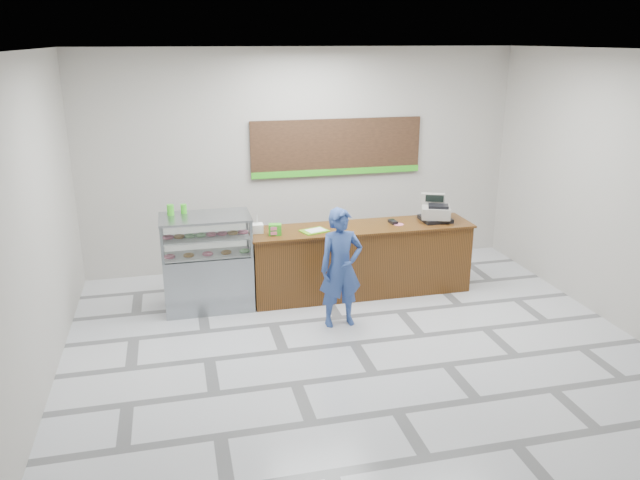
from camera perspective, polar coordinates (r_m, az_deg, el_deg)
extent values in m
plane|color=silver|center=(7.88, 3.15, -9.40)|extent=(7.00, 7.00, 0.00)
plane|color=#B5AFA6|center=(10.08, -1.56, 7.29)|extent=(7.00, 0.00, 7.00)
plane|color=silver|center=(6.99, 3.66, 16.98)|extent=(7.00, 7.00, 0.00)
cube|color=#5D3211|center=(9.18, 3.75, -1.91)|extent=(3.20, 0.70, 1.00)
cube|color=#5D3211|center=(9.02, 3.82, 1.17)|extent=(3.26, 0.76, 0.03)
cube|color=gray|center=(8.85, -10.16, -3.63)|extent=(1.20, 0.70, 0.80)
cube|color=white|center=(8.64, -10.39, 0.38)|extent=(1.20, 0.70, 0.50)
cube|color=gray|center=(8.56, -10.49, 2.07)|extent=(1.22, 0.72, 0.03)
cube|color=silver|center=(8.71, -10.31, -1.06)|extent=(1.14, 0.64, 0.02)
cube|color=silver|center=(8.64, -10.40, 0.44)|extent=(1.14, 0.64, 0.02)
torus|color=pink|center=(8.60, -13.60, -1.30)|extent=(0.15, 0.15, 0.05)
torus|color=#AF7A39|center=(8.60, -11.94, -1.18)|extent=(0.15, 0.15, 0.05)
torus|color=pink|center=(8.60, -10.28, -1.06)|extent=(0.15, 0.15, 0.05)
torus|color=#AF7A39|center=(8.62, -8.62, -0.94)|extent=(0.15, 0.15, 0.05)
torus|color=#A0EA91|center=(8.64, -6.97, -0.82)|extent=(0.15, 0.15, 0.05)
torus|color=pink|center=(8.67, -13.72, 0.52)|extent=(0.15, 0.15, 0.05)
torus|color=#AF7A39|center=(8.67, -12.78, 0.59)|extent=(0.15, 0.15, 0.05)
torus|color=#A0EA91|center=(8.67, -11.84, 0.65)|extent=(0.15, 0.15, 0.05)
torus|color=#A0EA91|center=(8.67, -10.90, 0.72)|extent=(0.15, 0.15, 0.05)
torus|color=pink|center=(8.68, -9.96, 0.79)|extent=(0.15, 0.15, 0.05)
torus|color=pink|center=(8.69, -9.02, 0.86)|extent=(0.15, 0.15, 0.05)
torus|color=#AF7A39|center=(8.70, -8.08, 0.92)|extent=(0.15, 0.15, 0.05)
torus|color=pink|center=(8.71, -7.15, 0.99)|extent=(0.15, 0.15, 0.05)
cube|color=black|center=(10.13, 1.56, 8.50)|extent=(2.80, 0.05, 0.90)
cube|color=green|center=(10.17, 1.58, 6.25)|extent=(2.80, 0.02, 0.10)
cube|color=black|center=(9.41, 10.49, 1.91)|extent=(0.41, 0.41, 0.06)
cube|color=gray|center=(9.38, 10.53, 2.57)|extent=(0.54, 0.55, 0.16)
cube|color=black|center=(9.28, 10.77, 3.05)|extent=(0.34, 0.29, 0.04)
cube|color=gray|center=(9.45, 10.29, 3.73)|extent=(0.36, 0.22, 0.16)
cube|color=black|center=(9.40, 10.43, 3.76)|extent=(0.25, 0.11, 0.10)
cube|color=black|center=(9.20, 6.68, 1.67)|extent=(0.10, 0.18, 0.04)
cube|color=#68B119|center=(8.75, -0.53, 0.83)|extent=(0.43, 0.36, 0.02)
cube|color=white|center=(8.75, -0.40, 0.91)|extent=(0.31, 0.26, 0.00)
cube|color=white|center=(8.73, -5.71, 1.08)|extent=(0.15, 0.15, 0.13)
cylinder|color=silver|center=(8.76, -5.74, 1.14)|extent=(0.08, 0.08, 0.13)
cube|color=green|center=(8.61, -4.13, 0.97)|extent=(0.19, 0.14, 0.15)
cylinder|color=pink|center=(9.16, 7.20, 1.43)|extent=(0.15, 0.15, 0.00)
cylinder|color=green|center=(8.68, -13.51, 2.69)|extent=(0.09, 0.09, 0.15)
cylinder|color=green|center=(8.74, -12.36, 2.80)|extent=(0.08, 0.08, 0.13)
imported|color=#2C4688|center=(8.07, 1.92, -2.56)|extent=(0.60, 0.41, 1.58)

